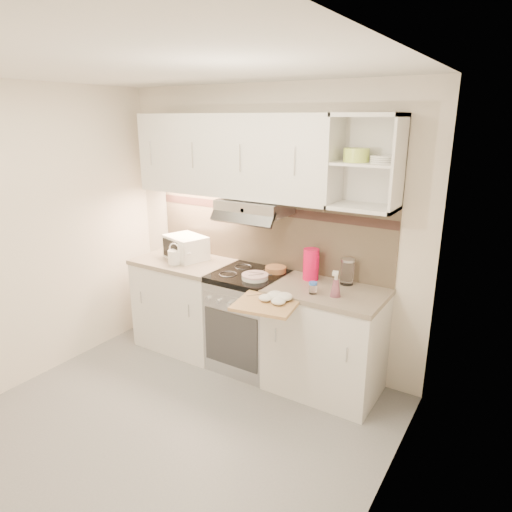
# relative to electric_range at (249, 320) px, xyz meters

# --- Properties ---
(ground) EXTENTS (3.00, 3.00, 0.00)m
(ground) POSITION_rel_electric_range_xyz_m (0.00, -1.10, -0.45)
(ground) COLOR gray
(ground) RESTS_ON ground
(room_shell) EXTENTS (3.04, 2.84, 2.52)m
(room_shell) POSITION_rel_electric_range_xyz_m (0.00, -0.73, 1.18)
(room_shell) COLOR white
(room_shell) RESTS_ON ground
(base_cabinet_left) EXTENTS (0.90, 0.60, 0.86)m
(base_cabinet_left) POSITION_rel_electric_range_xyz_m (-0.75, 0.00, -0.02)
(base_cabinet_left) COLOR white
(base_cabinet_left) RESTS_ON ground
(worktop_left) EXTENTS (0.92, 0.62, 0.04)m
(worktop_left) POSITION_rel_electric_range_xyz_m (-0.75, 0.00, 0.43)
(worktop_left) COLOR gray
(worktop_left) RESTS_ON base_cabinet_left
(base_cabinet_right) EXTENTS (0.90, 0.60, 0.86)m
(base_cabinet_right) POSITION_rel_electric_range_xyz_m (0.75, 0.00, -0.02)
(base_cabinet_right) COLOR white
(base_cabinet_right) RESTS_ON ground
(worktop_right) EXTENTS (0.92, 0.62, 0.04)m
(worktop_right) POSITION_rel_electric_range_xyz_m (0.75, 0.00, 0.43)
(worktop_right) COLOR gray
(worktop_right) RESTS_ON base_cabinet_right
(electric_range) EXTENTS (0.60, 0.60, 0.90)m
(electric_range) POSITION_rel_electric_range_xyz_m (0.00, 0.00, 0.00)
(electric_range) COLOR #B7B7BC
(electric_range) RESTS_ON ground
(microwave) EXTENTS (0.47, 0.40, 0.22)m
(microwave) POSITION_rel_electric_range_xyz_m (-0.76, 0.05, 0.56)
(microwave) COLOR white
(microwave) RESTS_ON worktop_left
(watering_can) EXTENTS (0.24, 0.12, 0.20)m
(watering_can) POSITION_rel_electric_range_xyz_m (-0.73, -0.13, 0.52)
(watering_can) COLOR white
(watering_can) RESTS_ON worktop_left
(plate_stack) EXTENTS (0.23, 0.23, 0.05)m
(plate_stack) POSITION_rel_electric_range_xyz_m (0.12, -0.09, 0.47)
(plate_stack) COLOR silver
(plate_stack) RESTS_ON electric_range
(bread_loaf) EXTENTS (0.19, 0.19, 0.05)m
(bread_loaf) POSITION_rel_electric_range_xyz_m (0.18, 0.16, 0.47)
(bread_loaf) COLOR #9F6E46
(bread_loaf) RESTS_ON electric_range
(pink_pitcher) EXTENTS (0.14, 0.13, 0.27)m
(pink_pitcher) POSITION_rel_electric_range_xyz_m (0.53, 0.15, 0.58)
(pink_pitcher) COLOR #EE0946
(pink_pitcher) RESTS_ON worktop_right
(glass_jar) EXTENTS (0.11, 0.11, 0.22)m
(glass_jar) POSITION_rel_electric_range_xyz_m (0.83, 0.20, 0.56)
(glass_jar) COLOR white
(glass_jar) RESTS_ON worktop_right
(spice_jar) EXTENTS (0.07, 0.07, 0.10)m
(spice_jar) POSITION_rel_electric_range_xyz_m (0.69, -0.14, 0.50)
(spice_jar) COLOR white
(spice_jar) RESTS_ON worktop_right
(spray_bottle) EXTENTS (0.08, 0.08, 0.22)m
(spray_bottle) POSITION_rel_electric_range_xyz_m (0.86, -0.10, 0.53)
(spray_bottle) COLOR pink
(spray_bottle) RESTS_ON worktop_right
(cutting_board) EXTENTS (0.51, 0.47, 0.02)m
(cutting_board) POSITION_rel_electric_range_xyz_m (0.45, -0.46, 0.42)
(cutting_board) COLOR tan
(cutting_board) RESTS_ON base_cabinet_right
(dish_towel) EXTENTS (0.33, 0.31, 0.07)m
(dish_towel) POSITION_rel_electric_range_xyz_m (0.46, -0.42, 0.47)
(dish_towel) COLOR white
(dish_towel) RESTS_ON cutting_board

